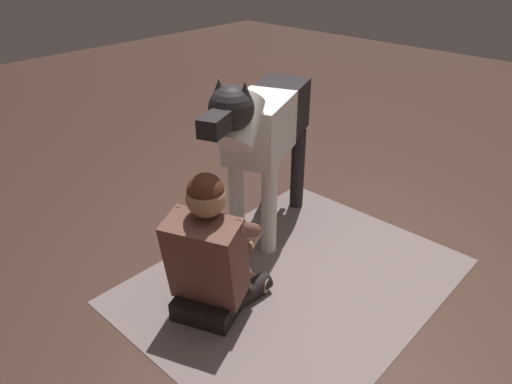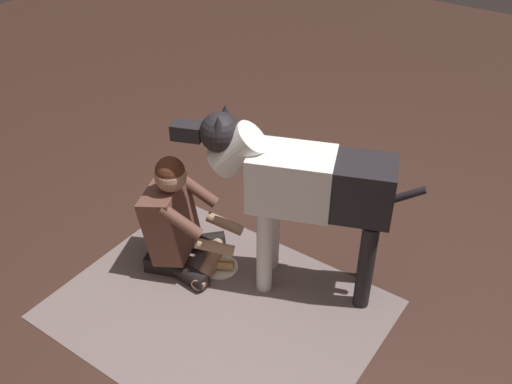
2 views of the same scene
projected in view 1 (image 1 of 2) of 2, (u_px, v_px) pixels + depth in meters
name	position (u px, v px, depth m)	size (l,w,h in m)	color
ground_plane	(279.00, 253.00, 3.22)	(13.30, 13.30, 0.00)	#38221B
area_rug	(295.00, 280.00, 2.97)	(1.98, 1.54, 0.01)	#715F5D
person_sitting_on_floor	(210.00, 256.00, 2.60)	(0.71, 0.61, 0.86)	black
large_dog	(264.00, 130.00, 3.07)	(1.45, 0.69, 1.24)	silver
hot_dog_on_plate	(233.00, 272.00, 3.00)	(0.25, 0.25, 0.06)	white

